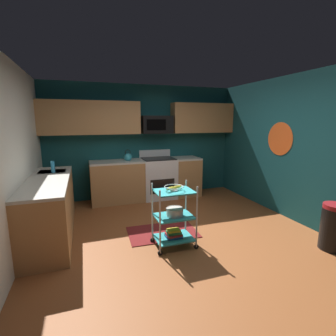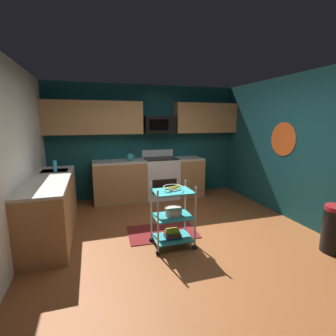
% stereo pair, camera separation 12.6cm
% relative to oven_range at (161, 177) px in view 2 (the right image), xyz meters
% --- Properties ---
extents(floor, '(4.40, 4.80, 0.04)m').
position_rel_oven_range_xyz_m(floor, '(-0.27, -2.10, -0.50)').
color(floor, brown).
rests_on(floor, ground).
extents(wall_back, '(4.52, 0.06, 2.60)m').
position_rel_oven_range_xyz_m(wall_back, '(-0.27, 0.33, 0.82)').
color(wall_back, '#14474C').
rests_on(wall_back, ground).
extents(wall_left, '(0.06, 4.80, 2.60)m').
position_rel_oven_range_xyz_m(wall_left, '(-2.50, -2.10, 0.82)').
color(wall_left, silver).
rests_on(wall_left, ground).
extents(wall_right, '(0.06, 4.80, 2.60)m').
position_rel_oven_range_xyz_m(wall_right, '(1.96, -2.10, 0.82)').
color(wall_right, '#14474C').
rests_on(wall_right, ground).
extents(wall_flower_decal, '(0.00, 0.63, 0.63)m').
position_rel_oven_range_xyz_m(wall_flower_decal, '(1.93, -1.64, 0.97)').
color(wall_flower_decal, '#E5591E').
extents(counter_run, '(3.46, 2.73, 0.92)m').
position_rel_oven_range_xyz_m(counter_run, '(-1.15, -0.63, -0.01)').
color(counter_run, '#B27F4C').
rests_on(counter_run, ground).
extents(oven_range, '(0.76, 0.65, 1.10)m').
position_rel_oven_range_xyz_m(oven_range, '(0.00, 0.00, 0.00)').
color(oven_range, white).
rests_on(oven_range, ground).
extents(upper_cabinets, '(4.40, 0.33, 0.70)m').
position_rel_oven_range_xyz_m(upper_cabinets, '(-0.32, 0.13, 1.37)').
color(upper_cabinets, '#B27F4C').
extents(microwave, '(0.70, 0.39, 0.40)m').
position_rel_oven_range_xyz_m(microwave, '(-0.00, 0.10, 1.22)').
color(microwave, black).
extents(rolling_cart, '(0.60, 0.42, 0.91)m').
position_rel_oven_range_xyz_m(rolling_cart, '(-0.46, -2.30, -0.02)').
color(rolling_cart, silver).
rests_on(rolling_cart, ground).
extents(fruit_bowl, '(0.27, 0.27, 0.07)m').
position_rel_oven_range_xyz_m(fruit_bowl, '(-0.46, -2.30, 0.40)').
color(fruit_bowl, silver).
rests_on(fruit_bowl, rolling_cart).
extents(mixing_bowl_large, '(0.25, 0.25, 0.11)m').
position_rel_oven_range_xyz_m(mixing_bowl_large, '(-0.44, -2.30, 0.04)').
color(mixing_bowl_large, silver).
rests_on(mixing_bowl_large, rolling_cart).
extents(book_stack, '(0.23, 0.20, 0.12)m').
position_rel_oven_range_xyz_m(book_stack, '(-0.46, -2.30, -0.30)').
color(book_stack, '#1E4C8C').
rests_on(book_stack, rolling_cart).
extents(kettle, '(0.21, 0.18, 0.26)m').
position_rel_oven_range_xyz_m(kettle, '(-0.70, -0.00, 0.52)').
color(kettle, teal).
rests_on(kettle, counter_run).
extents(dish_soap_bottle, '(0.06, 0.06, 0.20)m').
position_rel_oven_range_xyz_m(dish_soap_bottle, '(-2.13, -0.88, 0.54)').
color(dish_soap_bottle, '#2D8CBF').
rests_on(dish_soap_bottle, counter_run).
extents(trash_can, '(0.34, 0.42, 0.66)m').
position_rel_oven_range_xyz_m(trash_can, '(1.63, -3.11, -0.15)').
color(trash_can, black).
rests_on(trash_can, ground).
extents(floor_rug, '(1.13, 0.75, 0.01)m').
position_rel_oven_range_xyz_m(floor_rug, '(-0.48, -1.84, -0.47)').
color(floor_rug, maroon).
rests_on(floor_rug, ground).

